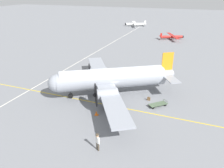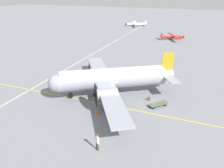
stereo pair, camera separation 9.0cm
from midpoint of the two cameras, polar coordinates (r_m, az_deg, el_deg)
name	(u,v)px [view 2 (the right image)]	position (r m, az deg, el deg)	size (l,w,h in m)	color
ground_plane	(112,95)	(30.60, 0.08, -2.78)	(300.00, 300.00, 0.00)	slate
apron_line_eastwest	(103,104)	(28.16, -2.17, -5.28)	(120.00, 0.16, 0.01)	gold
apron_line_northsouth	(43,82)	(36.24, -17.49, 0.43)	(0.16, 120.00, 0.01)	silver
airliner_main	(109,78)	(29.51, -0.70, 1.47)	(16.85, 20.00, 5.65)	#9399A3
crew_foreground	(97,140)	(20.30, -3.79, -14.46)	(0.53, 0.40, 1.75)	#473D2D
suitcase_near_door	(149,99)	(29.36, 9.65, -3.83)	(0.40, 0.15, 0.50)	brown
baggage_cart	(158,104)	(28.16, 12.02, -5.19)	(2.34, 2.34, 0.56)	#4C6047
light_aircraft_distant	(136,24)	(89.75, 6.22, 15.33)	(8.42, 10.90, 2.14)	white
light_aircraft_taxiing	(173,37)	(67.34, 15.62, 11.81)	(7.07, 9.08, 1.87)	#B2231E
traffic_cone	(96,113)	(25.82, -4.04, -7.56)	(0.42, 0.42, 0.55)	orange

